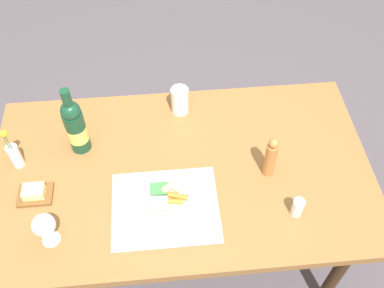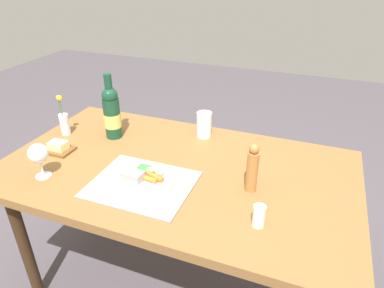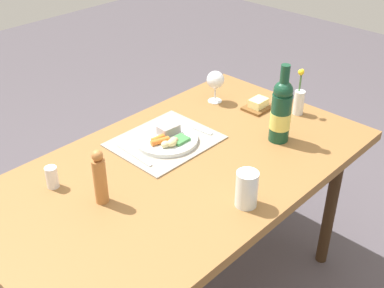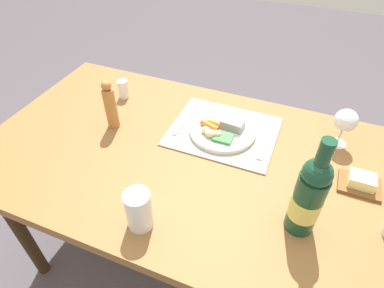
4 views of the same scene
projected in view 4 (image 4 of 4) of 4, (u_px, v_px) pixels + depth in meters
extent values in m
plane|color=#4D464D|center=(190.00, 258.00, 1.64)|extent=(8.00, 8.00, 0.00)
cube|color=brown|center=(189.00, 158.00, 1.16)|extent=(1.51, 0.87, 0.04)
cylinder|color=#372313|center=(349.00, 208.00, 1.45)|extent=(0.05, 0.05, 0.69)
cylinder|color=#372313|center=(105.00, 137.00, 1.81)|extent=(0.05, 0.05, 0.69)
cylinder|color=#372313|center=(20.00, 229.00, 1.36)|extent=(0.05, 0.05, 0.69)
cube|color=gray|center=(223.00, 131.00, 1.24)|extent=(0.40, 0.33, 0.01)
cylinder|color=silver|center=(223.00, 130.00, 1.23)|extent=(0.25, 0.25, 0.02)
cube|color=gray|center=(233.00, 124.00, 1.21)|extent=(0.09, 0.06, 0.04)
cylinder|color=orange|center=(214.00, 123.00, 1.23)|extent=(0.06, 0.03, 0.02)
cylinder|color=orange|center=(209.00, 125.00, 1.22)|extent=(0.08, 0.05, 0.02)
ellipsoid|color=tan|center=(217.00, 134.00, 1.18)|extent=(0.04, 0.03, 0.02)
ellipsoid|color=#CABC7A|center=(211.00, 133.00, 1.18)|extent=(0.04, 0.04, 0.03)
ellipsoid|color=#CABE83|center=(206.00, 130.00, 1.19)|extent=(0.04, 0.03, 0.03)
cube|color=#3D8141|center=(223.00, 138.00, 1.17)|extent=(0.07, 0.06, 0.01)
cube|color=silver|center=(262.00, 141.00, 1.19)|extent=(0.04, 0.20, 0.00)
cube|color=silver|center=(186.00, 120.00, 1.29)|extent=(0.03, 0.20, 0.00)
cylinder|color=white|center=(337.00, 143.00, 1.19)|extent=(0.06, 0.06, 0.00)
cylinder|color=white|center=(340.00, 136.00, 1.17)|extent=(0.01, 0.01, 0.07)
sphere|color=white|center=(346.00, 120.00, 1.12)|extent=(0.08, 0.08, 0.08)
cylinder|color=white|center=(123.00, 89.00, 1.40)|extent=(0.04, 0.04, 0.08)
cylinder|color=silver|center=(139.00, 210.00, 0.89)|extent=(0.08, 0.08, 0.13)
cylinder|color=#ACE3D5|center=(140.00, 216.00, 0.91)|extent=(0.07, 0.07, 0.07)
cylinder|color=#154029|center=(306.00, 204.00, 0.86)|extent=(0.08, 0.08, 0.20)
sphere|color=#154029|center=(317.00, 173.00, 0.78)|extent=(0.08, 0.08, 0.08)
cylinder|color=#154029|center=(324.00, 157.00, 0.75)|extent=(0.04, 0.04, 0.10)
cylinder|color=#DBD15F|center=(305.00, 206.00, 0.87)|extent=(0.08, 0.08, 0.07)
cube|color=brown|center=(359.00, 185.00, 1.03)|extent=(0.13, 0.10, 0.01)
cube|color=#EFE694|center=(362.00, 180.00, 1.02)|extent=(0.08, 0.06, 0.04)
cylinder|color=#B16F38|center=(111.00, 108.00, 1.22)|extent=(0.04, 0.04, 0.17)
sphere|color=#B16F38|center=(106.00, 85.00, 1.15)|extent=(0.04, 0.04, 0.04)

